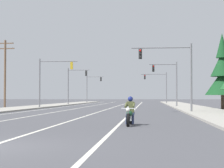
{
  "coord_description": "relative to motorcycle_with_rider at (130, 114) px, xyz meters",
  "views": [
    {
      "loc": [
        4.83,
        -11.11,
        1.45
      ],
      "look_at": [
        1.57,
        25.21,
        2.59
      ],
      "focal_mm": 64.32,
      "sensor_mm": 36.0,
      "label": 1
    }
  ],
  "objects": [
    {
      "name": "lane_stripe_center",
      "position": [
        -3.7,
        35.98,
        -0.58
      ],
      "size": [
        0.16,
        100.0,
        0.01
      ],
      "primitive_type": "cube",
      "color": "beige",
      "rests_on": "ground"
    },
    {
      "name": "lane_stripe_left",
      "position": [
        -7.69,
        35.98,
        -0.58
      ],
      "size": [
        0.16,
        100.0,
        0.01
      ],
      "primitive_type": "cube",
      "color": "beige",
      "rests_on": "ground"
    },
    {
      "name": "lane_stripe_right",
      "position": [
        -0.59,
        35.98,
        -0.58
      ],
      "size": [
        0.16,
        100.0,
        0.01
      ],
      "primitive_type": "cube",
      "color": "beige",
      "rests_on": "ground"
    },
    {
      "name": "lane_stripe_far_left",
      "position": [
        -10.83,
        35.98,
        -0.58
      ],
      "size": [
        0.16,
        100.0,
        0.01
      ],
      "primitive_type": "cube",
      "color": "beige",
      "rests_on": "ground"
    },
    {
      "name": "sidewalk_kerb_right",
      "position": [
        6.28,
        30.98,
        -0.52
      ],
      "size": [
        4.4,
        110.0,
        0.14
      ],
      "primitive_type": "cube",
      "color": "#9E998E",
      "rests_on": "ground"
    },
    {
      "name": "sidewalk_kerb_left",
      "position": [
        -14.13,
        30.98,
        -0.52
      ],
      "size": [
        4.4,
        110.0,
        0.14
      ],
      "primitive_type": "cube",
      "color": "#9E998E",
      "rests_on": "ground"
    },
    {
      "name": "motorcycle_with_rider",
      "position": [
        0.0,
        0.0,
        0.0
      ],
      "size": [
        0.7,
        2.19,
        1.46
      ],
      "color": "black",
      "rests_on": "ground"
    },
    {
      "name": "traffic_signal_near_right",
      "position": [
        3.19,
        16.08,
        3.54
      ],
      "size": [
        5.42,
        0.37,
        6.2
      ],
      "color": "slate",
      "rests_on": "ground"
    },
    {
      "name": "traffic_signal_near_left",
      "position": [
        -11.24,
        29.02,
        3.51
      ],
      "size": [
        4.86,
        0.37,
        6.2
      ],
      "color": "slate",
      "rests_on": "ground"
    },
    {
      "name": "traffic_signal_mid_right",
      "position": [
        3.76,
        35.13,
        3.44
      ],
      "size": [
        3.81,
        0.5,
        6.2
      ],
      "color": "slate",
      "rests_on": "ground"
    },
    {
      "name": "traffic_signal_mid_left",
      "position": [
        -11.32,
        45.53,
        3.43
      ],
      "size": [
        3.67,
        0.37,
        6.2
      ],
      "color": "slate",
      "rests_on": "ground"
    },
    {
      "name": "traffic_signal_far_right",
      "position": [
        3.07,
        59.27,
        3.52
      ],
      "size": [
        5.07,
        0.5,
        6.2
      ],
      "color": "slate",
      "rests_on": "ground"
    },
    {
      "name": "traffic_signal_far_left",
      "position": [
        -11.6,
        68.21,
        3.44
      ],
      "size": [
        3.83,
        0.38,
        6.2
      ],
      "color": "slate",
      "rests_on": "ground"
    },
    {
      "name": "utility_pole_left_near",
      "position": [
        -16.72,
        27.98,
        4.0
      ],
      "size": [
        2.32,
        0.26,
        8.45
      ],
      "color": "brown",
      "rests_on": "ground"
    },
    {
      "name": "conifer_tree_right_verge_far",
      "position": [
        9.43,
        26.77,
        3.42
      ],
      "size": [
        3.97,
        3.97,
        8.75
      ],
      "color": "#423023",
      "rests_on": "ground"
    }
  ]
}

